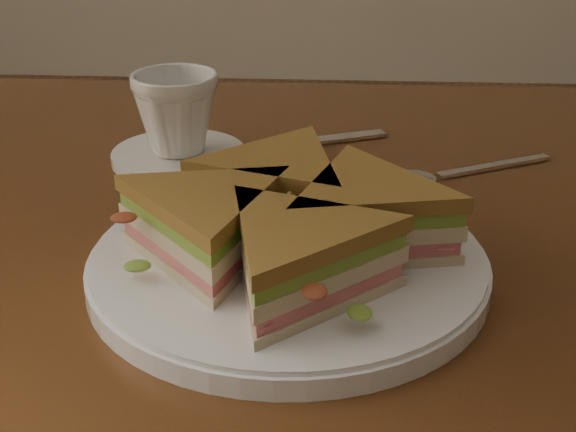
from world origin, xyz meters
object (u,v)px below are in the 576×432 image
(table, at_px, (352,310))
(spoon, at_px, (432,176))
(saucer, at_px, (179,156))
(sandwich_wedges, at_px, (288,222))
(plate, at_px, (288,266))
(knife, at_px, (285,145))
(coffee_cup, at_px, (176,113))

(table, xyz_separation_m, spoon, (0.07, 0.08, 0.10))
(spoon, distance_m, saucer, 0.26)
(spoon, bearing_deg, sandwich_wedges, -150.06)
(plate, xyz_separation_m, spoon, (0.13, 0.19, -0.00))
(knife, bearing_deg, spoon, -50.43)
(sandwich_wedges, distance_m, coffee_cup, 0.26)
(plate, distance_m, saucer, 0.26)
(spoon, bearing_deg, knife, 125.34)
(spoon, xyz_separation_m, saucer, (-0.25, 0.04, 0.00))
(spoon, bearing_deg, saucer, 145.62)
(spoon, relative_size, saucer, 1.25)
(table, distance_m, knife, 0.20)
(table, relative_size, spoon, 7.07)
(spoon, relative_size, knife, 0.83)
(plate, bearing_deg, coffee_cup, 118.74)
(sandwich_wedges, bearing_deg, coffee_cup, 118.74)
(sandwich_wedges, height_order, saucer, sandwich_wedges)
(sandwich_wedges, height_order, coffee_cup, coffee_cup)
(saucer, distance_m, coffee_cup, 0.05)
(plate, height_order, coffee_cup, coffee_cup)
(plate, bearing_deg, knife, 93.92)
(saucer, bearing_deg, plate, -61.26)
(sandwich_wedges, relative_size, spoon, 1.72)
(table, bearing_deg, sandwich_wedges, -116.18)
(spoon, distance_m, coffee_cup, 0.26)
(table, height_order, knife, knife)
(knife, height_order, saucer, saucer)
(plate, distance_m, spoon, 0.23)
(plate, height_order, saucer, plate)
(sandwich_wedges, relative_size, saucer, 2.14)
(plate, height_order, sandwich_wedges, sandwich_wedges)
(plate, xyz_separation_m, saucer, (-0.12, 0.23, -0.00))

